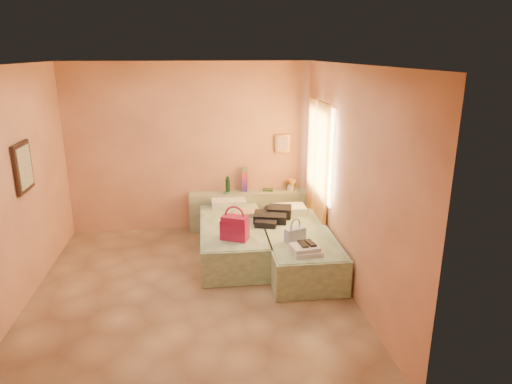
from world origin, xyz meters
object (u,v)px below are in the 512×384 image
(magenta_handbag, at_px, (235,227))
(flower_vase, at_px, (291,183))
(headboard_ledge, at_px, (250,210))
(bed_left, at_px, (232,239))
(blue_handbag, at_px, (295,235))
(green_book, at_px, (268,190))
(bed_right, at_px, (298,248))
(towel_stack, at_px, (307,250))
(water_bottle, at_px, (228,185))

(magenta_handbag, bearing_deg, flower_vase, 80.68)
(headboard_ledge, distance_m, bed_left, 1.12)
(bed_left, bearing_deg, blue_handbag, -43.21)
(green_book, xyz_separation_m, magenta_handbag, (-0.71, -1.68, 0.00))
(bed_right, distance_m, blue_handbag, 0.46)
(bed_right, height_order, towel_stack, towel_stack)
(water_bottle, xyz_separation_m, blue_handbag, (0.78, -1.82, -0.19))
(towel_stack, bearing_deg, flower_vase, 83.96)
(blue_handbag, bearing_deg, towel_stack, -105.15)
(flower_vase, distance_m, blue_handbag, 1.86)
(blue_handbag, bearing_deg, bed_right, 45.81)
(bed_right, relative_size, towel_stack, 5.71)
(water_bottle, distance_m, green_book, 0.70)
(water_bottle, bearing_deg, green_book, 2.28)
(headboard_ledge, relative_size, bed_left, 1.02)
(bed_left, relative_size, blue_handbag, 7.12)
(blue_handbag, bearing_deg, water_bottle, 89.55)
(flower_vase, xyz_separation_m, towel_stack, (-0.24, -2.23, -0.23))
(bed_right, distance_m, water_bottle, 1.85)
(flower_vase, height_order, magenta_handbag, flower_vase)
(green_book, distance_m, blue_handbag, 1.85)
(headboard_ledge, height_order, blue_handbag, blue_handbag)
(bed_right, distance_m, flower_vase, 1.63)
(bed_right, bearing_deg, headboard_ledge, 109.64)
(green_book, bearing_deg, headboard_ledge, -162.89)
(bed_left, xyz_separation_m, bed_right, (0.90, -0.46, 0.00))
(blue_handbag, bearing_deg, magenta_handbag, 144.81)
(bed_right, bearing_deg, towel_stack, -93.33)
(magenta_handbag, bearing_deg, water_bottle, 113.59)
(water_bottle, height_order, magenta_handbag, water_bottle)
(bed_left, bearing_deg, green_book, 57.85)
(green_book, relative_size, towel_stack, 0.49)
(magenta_handbag, relative_size, blue_handbag, 1.28)
(green_book, relative_size, blue_handbag, 0.61)
(bed_right, relative_size, magenta_handbag, 5.55)
(magenta_handbag, relative_size, towel_stack, 1.03)
(flower_vase, distance_m, magenta_handbag, 1.99)
(headboard_ledge, relative_size, green_book, 11.90)
(green_book, distance_m, towel_stack, 2.26)
(magenta_handbag, height_order, blue_handbag, magenta_handbag)
(water_bottle, bearing_deg, magenta_handbag, -90.54)
(towel_stack, bearing_deg, blue_handbag, 98.60)
(bed_right, height_order, water_bottle, water_bottle)
(bed_right, xyz_separation_m, green_book, (-0.20, 1.55, 0.41))
(headboard_ledge, height_order, towel_stack, headboard_ledge)
(green_book, bearing_deg, flower_vase, 6.76)
(green_book, height_order, blue_handbag, blue_handbag)
(bed_left, height_order, magenta_handbag, magenta_handbag)
(headboard_ledge, height_order, flower_vase, flower_vase)
(bed_left, xyz_separation_m, water_bottle, (0.01, 1.06, 0.54))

